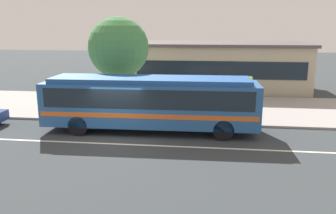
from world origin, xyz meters
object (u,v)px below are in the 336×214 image
object	(u,v)px
transit_bus	(151,100)
pedestrian_waiting_near_sign	(93,97)
bus_stop_sign	(250,94)
street_tree_near_stop	(119,48)

from	to	relation	value
transit_bus	pedestrian_waiting_near_sign	bearing A→B (deg)	143.10
transit_bus	bus_stop_sign	world-z (taller)	transit_bus
bus_stop_sign	street_tree_near_stop	bearing A→B (deg)	164.61
street_tree_near_stop	transit_bus	bearing A→B (deg)	-55.43
pedestrian_waiting_near_sign	transit_bus	bearing A→B (deg)	-36.90
bus_stop_sign	pedestrian_waiting_near_sign	bearing A→B (deg)	171.22
pedestrian_waiting_near_sign	bus_stop_sign	xyz separation A→B (m)	(9.27, -1.43, 0.69)
pedestrian_waiting_near_sign	bus_stop_sign	size ratio (longest dim) A/B	0.64
pedestrian_waiting_near_sign	bus_stop_sign	world-z (taller)	bus_stop_sign
transit_bus	bus_stop_sign	xyz separation A→B (m)	(5.16, 1.65, 0.14)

